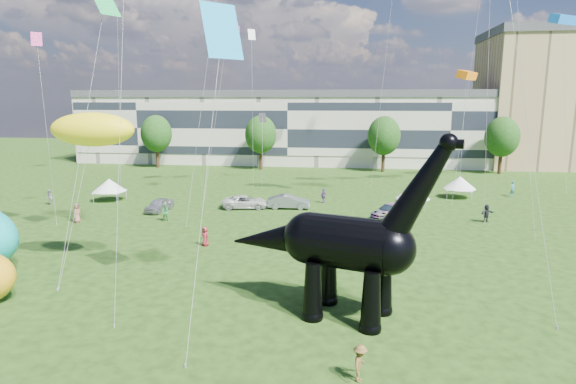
# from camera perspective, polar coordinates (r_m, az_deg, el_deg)

# --- Properties ---
(ground) EXTENTS (220.00, 220.00, 0.00)m
(ground) POSITION_cam_1_polar(r_m,az_deg,el_deg) (27.92, 1.21, -13.36)
(ground) COLOR #16330C
(ground) RESTS_ON ground
(terrace_row) EXTENTS (78.00, 11.00, 12.00)m
(terrace_row) POSITION_cam_1_polar(r_m,az_deg,el_deg) (88.13, 0.41, 7.34)
(terrace_row) COLOR beige
(terrace_row) RESTS_ON ground
(apartment_block) EXTENTS (28.00, 18.00, 22.00)m
(apartment_block) POSITION_cam_1_polar(r_m,az_deg,el_deg) (97.71, 30.26, 9.17)
(apartment_block) COLOR tan
(apartment_block) RESTS_ON ground
(tree_far_left) EXTENTS (5.20, 5.20, 9.44)m
(tree_far_left) POSITION_cam_1_polar(r_m,az_deg,el_deg) (85.02, -15.36, 7.03)
(tree_far_left) COLOR #382314
(tree_far_left) RESTS_ON ground
(tree_mid_left) EXTENTS (5.20, 5.20, 9.44)m
(tree_mid_left) POSITION_cam_1_polar(r_m,az_deg,el_deg) (79.85, -3.26, 7.17)
(tree_mid_left) COLOR #382314
(tree_mid_left) RESTS_ON ground
(tree_mid_right) EXTENTS (5.20, 5.20, 9.44)m
(tree_mid_right) POSITION_cam_1_polar(r_m,az_deg,el_deg) (78.66, 11.33, 6.92)
(tree_mid_right) COLOR #382314
(tree_mid_right) RESTS_ON ground
(tree_far_right) EXTENTS (5.20, 5.20, 9.44)m
(tree_far_right) POSITION_cam_1_polar(r_m,az_deg,el_deg) (81.86, 24.07, 6.34)
(tree_far_right) COLOR #382314
(tree_far_right) RESTS_ON ground
(dinosaur_sculpture) EXTENTS (12.54, 5.68, 10.35)m
(dinosaur_sculpture) POSITION_cam_1_polar(r_m,az_deg,el_deg) (25.72, 6.10, -6.26)
(dinosaur_sculpture) COLOR black
(dinosaur_sculpture) RESTS_ON ground
(car_silver) EXTENTS (2.18, 4.22, 1.37)m
(car_silver) POSITION_cam_1_polar(r_m,az_deg,el_deg) (51.79, -15.03, -1.50)
(car_silver) COLOR silver
(car_silver) RESTS_ON ground
(car_grey) EXTENTS (4.60, 1.84, 1.49)m
(car_grey) POSITION_cam_1_polar(r_m,az_deg,el_deg) (51.34, 0.08, -1.16)
(car_grey) COLOR gray
(car_grey) RESTS_ON ground
(car_white) EXTENTS (5.28, 3.14, 1.38)m
(car_white) POSITION_cam_1_polar(r_m,az_deg,el_deg) (51.65, -5.06, -1.19)
(car_white) COLOR silver
(car_white) RESTS_ON ground
(car_dark) EXTENTS (4.58, 5.00, 1.41)m
(car_dark) POSITION_cam_1_polar(r_m,az_deg,el_deg) (48.37, 12.02, -2.20)
(car_dark) COLOR #595960
(car_dark) RESTS_ON ground
(gazebo_near) EXTENTS (4.29, 4.29, 2.50)m
(gazebo_near) POSITION_cam_1_polar(r_m,az_deg,el_deg) (52.90, 14.60, -0.03)
(gazebo_near) COLOR white
(gazebo_near) RESTS_ON ground
(gazebo_far) EXTENTS (4.36, 4.36, 2.58)m
(gazebo_far) POSITION_cam_1_polar(r_m,az_deg,el_deg) (60.25, 19.70, 1.03)
(gazebo_far) COLOR white
(gazebo_far) RESTS_ON ground
(gazebo_left) EXTENTS (3.91, 3.91, 2.57)m
(gazebo_left) POSITION_cam_1_polar(r_m,az_deg,el_deg) (58.77, -20.42, 0.75)
(gazebo_left) COLOR white
(gazebo_left) RESTS_ON ground
(visitors) EXTENTS (53.22, 42.36, 1.88)m
(visitors) POSITION_cam_1_polar(r_m,az_deg,el_deg) (43.44, -0.09, -3.24)
(visitors) COLOR olive
(visitors) RESTS_ON ground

